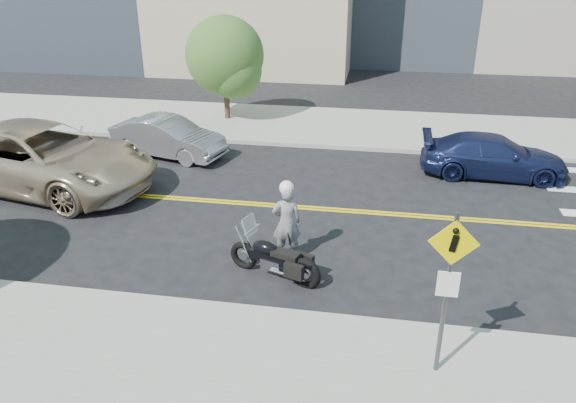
% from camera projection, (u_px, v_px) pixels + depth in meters
% --- Properties ---
extents(ground_plane, '(120.00, 120.00, 0.00)m').
position_uv_depth(ground_plane, '(269.00, 205.00, 15.98)').
color(ground_plane, black).
rests_on(ground_plane, ground).
extents(sidewalk_near, '(60.00, 5.00, 0.15)m').
position_uv_depth(sidewalk_near, '(179.00, 393.00, 9.24)').
color(sidewalk_near, '#9E9B91').
rests_on(sidewalk_near, ground_plane).
extents(sidewalk_far, '(60.00, 5.00, 0.15)m').
position_uv_depth(sidewalk_far, '(305.00, 125.00, 22.65)').
color(sidewalk_far, '#9E9B91').
rests_on(sidewalk_far, ground_plane).
extents(pedestrian_sign, '(0.78, 0.08, 3.00)m').
position_uv_depth(pedestrian_sign, '(448.00, 280.00, 8.87)').
color(pedestrian_sign, '#4C4C51').
rests_on(pedestrian_sign, sidewalk_near).
extents(motorcyclist, '(0.77, 0.61, 1.97)m').
position_uv_depth(motorcyclist, '(287.00, 220.00, 12.94)').
color(motorcyclist, '#B7B7BC').
rests_on(motorcyclist, ground).
extents(motorcycle, '(2.30, 1.37, 1.34)m').
position_uv_depth(motorcycle, '(274.00, 250.00, 12.30)').
color(motorcycle, black).
rests_on(motorcycle, ground).
extents(suv, '(7.41, 4.46, 1.93)m').
position_uv_depth(suv, '(43.00, 157.00, 16.75)').
color(suv, tan).
rests_on(suv, ground).
extents(parked_car_silver, '(4.31, 2.43, 1.34)m').
position_uv_depth(parked_car_silver, '(168.00, 137.00, 19.38)').
color(parked_car_silver, gray).
rests_on(parked_car_silver, ground).
extents(parked_car_blue, '(4.53, 1.90, 1.30)m').
position_uv_depth(parked_car_blue, '(493.00, 156.00, 17.75)').
color(parked_car_blue, '#1A224F').
rests_on(parked_car_blue, ground).
extents(tree_far_a, '(3.12, 3.12, 4.26)m').
position_uv_depth(tree_far_a, '(225.00, 56.00, 22.25)').
color(tree_far_a, '#382619').
rests_on(tree_far_a, ground).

